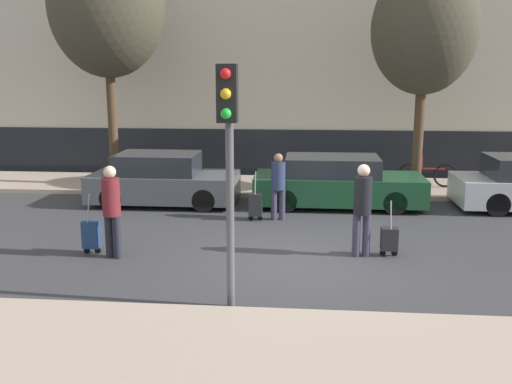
# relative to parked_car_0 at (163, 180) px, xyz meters

# --- Properties ---
(ground_plane) EXTENTS (80.00, 80.00, 0.00)m
(ground_plane) POSITION_rel_parked_car_0_xyz_m (3.77, -4.52, -0.65)
(ground_plane) COLOR #38383A
(sidewalk_near) EXTENTS (28.00, 2.50, 0.12)m
(sidewalk_near) POSITION_rel_parked_car_0_xyz_m (3.77, -8.27, -0.59)
(sidewalk_near) COLOR tan
(sidewalk_near) RESTS_ON ground_plane
(sidewalk_far) EXTENTS (28.00, 3.00, 0.12)m
(sidewalk_far) POSITION_rel_parked_car_0_xyz_m (3.77, 2.48, -0.59)
(sidewalk_far) COLOR tan
(sidewalk_far) RESTS_ON ground_plane
(parked_car_0) EXTENTS (3.93, 1.83, 1.39)m
(parked_car_0) POSITION_rel_parked_car_0_xyz_m (0.00, 0.00, 0.00)
(parked_car_0) COLOR #4C5156
(parked_car_0) RESTS_ON ground_plane
(parked_car_1) EXTENTS (4.44, 1.80, 1.34)m
(parked_car_1) POSITION_rel_parked_car_0_xyz_m (4.67, 0.15, -0.01)
(parked_car_1) COLOR #194728
(parked_car_1) RESTS_ON ground_plane
(pedestrian_left) EXTENTS (0.34, 0.34, 1.79)m
(pedestrian_left) POSITION_rel_parked_car_0_xyz_m (0.19, -4.60, 0.38)
(pedestrian_left) COLOR #23232D
(pedestrian_left) RESTS_ON ground_plane
(trolley_left) EXTENTS (0.34, 0.29, 1.20)m
(trolley_left) POSITION_rel_parked_car_0_xyz_m (-0.32, -4.40, -0.26)
(trolley_left) COLOR navy
(trolley_left) RESTS_ON ground_plane
(pedestrian_center) EXTENTS (0.34, 0.34, 1.62)m
(pedestrian_center) POSITION_rel_parked_car_0_xyz_m (3.20, -1.42, 0.27)
(pedestrian_center) COLOR #383347
(pedestrian_center) RESTS_ON ground_plane
(trolley_center) EXTENTS (0.34, 0.29, 1.20)m
(trolley_center) POSITION_rel_parked_car_0_xyz_m (2.66, -1.55, -0.26)
(trolley_center) COLOR #262628
(trolley_center) RESTS_ON ground_plane
(pedestrian_right) EXTENTS (0.35, 0.34, 1.81)m
(pedestrian_right) POSITION_rel_parked_car_0_xyz_m (4.95, -4.09, 0.39)
(pedestrian_right) COLOR #383347
(pedestrian_right) RESTS_ON ground_plane
(trolley_right) EXTENTS (0.34, 0.29, 1.10)m
(trolley_right) POSITION_rel_parked_car_0_xyz_m (5.50, -4.02, -0.31)
(trolley_right) COLOR #262628
(trolley_right) RESTS_ON ground_plane
(traffic_light) EXTENTS (0.28, 0.47, 3.62)m
(traffic_light) POSITION_rel_parked_car_0_xyz_m (2.77, -6.88, 1.94)
(traffic_light) COLOR #515154
(traffic_light) RESTS_ON ground_plane
(parked_bicycle) EXTENTS (1.77, 0.06, 0.96)m
(parked_bicycle) POSITION_rel_parked_car_0_xyz_m (7.51, 2.45, -0.16)
(parked_bicycle) COLOR black
(parked_bicycle) RESTS_ON sidewalk_far
(bare_tree_near_crossing) EXTENTS (3.37, 3.37, 7.34)m
(bare_tree_near_crossing) POSITION_rel_parked_car_0_xyz_m (-2.01, 1.99, 4.73)
(bare_tree_near_crossing) COLOR #4C3826
(bare_tree_near_crossing) RESTS_ON sidewalk_far
(bare_tree_down_street) EXTENTS (2.90, 2.90, 6.32)m
(bare_tree_down_street) POSITION_rel_parked_car_0_xyz_m (7.01, 1.64, 3.99)
(bare_tree_down_street) COLOR #4C3826
(bare_tree_down_street) RESTS_ON sidewalk_far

